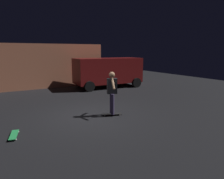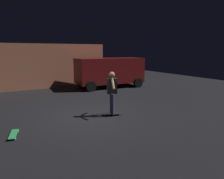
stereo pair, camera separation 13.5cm
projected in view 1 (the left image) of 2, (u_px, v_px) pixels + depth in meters
name	position (u px, v px, depth m)	size (l,w,h in m)	color
ground_plane	(91.00, 116.00, 8.21)	(28.00, 28.00, 0.00)	black
low_building	(28.00, 65.00, 14.95)	(10.04, 3.49, 3.00)	#B76B4C
parked_van	(108.00, 71.00, 14.54)	(4.72, 2.46, 2.03)	maroon
skateboard_ridden	(112.00, 114.00, 8.27)	(0.80, 0.46, 0.07)	black
skateboard_spare	(14.00, 135.00, 6.22)	(0.37, 0.80, 0.07)	green
skater	(112.00, 90.00, 8.09)	(0.43, 0.95, 1.67)	#382D4C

